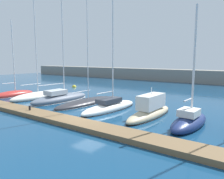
# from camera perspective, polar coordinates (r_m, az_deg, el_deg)

# --- Properties ---
(ground_plane) EXTENTS (120.00, 120.00, 0.00)m
(ground_plane) POSITION_cam_1_polar(r_m,az_deg,el_deg) (19.99, -6.09, -7.60)
(ground_plane) COLOR navy
(dock_pier) EXTENTS (38.96, 1.95, 0.38)m
(dock_pier) POSITION_cam_1_polar(r_m,az_deg,el_deg) (18.49, -10.47, -8.38)
(dock_pier) COLOR brown
(dock_pier) RESTS_ON ground_plane
(breakwater_seawall) EXTENTS (108.00, 3.87, 2.89)m
(breakwater_seawall) POSITION_cam_1_polar(r_m,az_deg,el_deg) (52.90, 21.42, 3.22)
(breakwater_seawall) COLOR gray
(breakwater_seawall) RESTS_ON ground_plane
(sailboat_red_nearest) EXTENTS (2.03, 6.41, 11.15)m
(sailboat_red_nearest) POSITION_cam_1_polar(r_m,az_deg,el_deg) (34.68, -24.47, -1.15)
(sailboat_red_nearest) COLOR #B72D28
(sailboat_red_nearest) RESTS_ON ground_plane
(sailboat_ivory_second) EXTENTS (2.72, 7.90, 16.46)m
(sailboat_ivory_second) POSITION_cam_1_polar(r_m,az_deg,el_deg) (31.76, -19.06, -1.69)
(sailboat_ivory_second) COLOR silver
(sailboat_ivory_second) RESTS_ON ground_plane
(sailboat_slate_third) EXTENTS (2.93, 8.71, 14.06)m
(sailboat_slate_third) POSITION_cam_1_polar(r_m,az_deg,el_deg) (28.63, -13.41, -2.17)
(sailboat_slate_third) COLOR slate
(sailboat_slate_third) RESTS_ON ground_plane
(sailboat_charcoal_fourth) EXTENTS (2.84, 9.52, 17.37)m
(sailboat_charcoal_fourth) POSITION_cam_1_polar(r_m,az_deg,el_deg) (26.45, -6.82, -3.33)
(sailboat_charcoal_fourth) COLOR #2D2D33
(sailboat_charcoal_fourth) RESTS_ON ground_plane
(sailboat_white_fifth) EXTENTS (2.58, 8.26, 17.35)m
(sailboat_white_fifth) POSITION_cam_1_polar(r_m,az_deg,el_deg) (23.00, -0.61, -4.46)
(sailboat_white_fifth) COLOR white
(sailboat_white_fifth) RESTS_ON ground_plane
(motorboat_sand_sixth) EXTENTS (2.10, 7.63, 3.04)m
(motorboat_sand_sixth) POSITION_cam_1_polar(r_m,az_deg,el_deg) (20.78, 9.97, -5.43)
(motorboat_sand_sixth) COLOR beige
(motorboat_sand_sixth) RESTS_ON ground_plane
(sailboat_navy_seventh) EXTENTS (2.26, 6.10, 9.80)m
(sailboat_navy_seventh) POSITION_cam_1_polar(r_m,az_deg,el_deg) (18.61, 19.59, -7.74)
(sailboat_navy_seventh) COLOR navy
(sailboat_navy_seventh) RESTS_ON ground_plane
(mooring_buoy_yellow) EXTENTS (0.84, 0.84, 0.84)m
(mooring_buoy_yellow) POSITION_cam_1_polar(r_m,az_deg,el_deg) (42.38, -9.89, 0.63)
(mooring_buoy_yellow) COLOR yellow
(mooring_buoy_yellow) RESTS_ON ground_plane
(dock_bollard) EXTENTS (0.20, 0.20, 0.44)m
(dock_bollard) POSITION_cam_1_polar(r_m,az_deg,el_deg) (22.83, -20.76, -4.55)
(dock_bollard) COLOR black
(dock_bollard) RESTS_ON dock_pier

